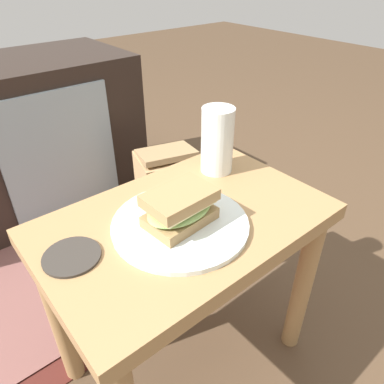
# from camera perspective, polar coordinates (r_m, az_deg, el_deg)

# --- Properties ---
(ground_plane) EXTENTS (8.00, 8.00, 0.00)m
(ground_plane) POSITION_cam_1_polar(r_m,az_deg,el_deg) (1.05, -0.80, -24.35)
(ground_plane) COLOR #4C3826
(side_table) EXTENTS (0.56, 0.36, 0.46)m
(side_table) POSITION_cam_1_polar(r_m,az_deg,el_deg) (0.76, -1.01, -9.35)
(side_table) COLOR #A37A4C
(side_table) RESTS_ON ground
(tv_cabinet) EXTENTS (0.96, 0.46, 0.58)m
(tv_cabinet) POSITION_cam_1_polar(r_m,az_deg,el_deg) (1.53, -27.23, 6.71)
(tv_cabinet) COLOR black
(tv_cabinet) RESTS_ON ground
(area_rug) EXTENTS (0.98, 0.82, 0.01)m
(area_rug) POSITION_cam_1_polar(r_m,az_deg,el_deg) (1.32, -26.85, -13.16)
(area_rug) COLOR #4C1E19
(area_rug) RESTS_ON ground
(plate) EXTENTS (0.26, 0.26, 0.01)m
(plate) POSITION_cam_1_polar(r_m,az_deg,el_deg) (0.68, -1.88, -5.08)
(plate) COLOR silver
(plate) RESTS_ON side_table
(sandwich_front) EXTENTS (0.14, 0.10, 0.07)m
(sandwich_front) POSITION_cam_1_polar(r_m,az_deg,el_deg) (0.65, -1.94, -2.49)
(sandwich_front) COLOR #9E7A4C
(sandwich_front) RESTS_ON plate
(beer_glass) EXTENTS (0.07, 0.07, 0.15)m
(beer_glass) POSITION_cam_1_polar(r_m,az_deg,el_deg) (0.82, 4.01, 8.00)
(beer_glass) COLOR silver
(beer_glass) RESTS_ON side_table
(coaster) EXTENTS (0.10, 0.10, 0.01)m
(coaster) POSITION_cam_1_polar(r_m,az_deg,el_deg) (0.65, -18.47, -9.63)
(coaster) COLOR #332D28
(coaster) RESTS_ON side_table
(paper_bag) EXTENTS (0.24, 0.22, 0.33)m
(paper_bag) POSITION_cam_1_polar(r_m,az_deg,el_deg) (1.32, -3.83, 0.16)
(paper_bag) COLOR tan
(paper_bag) RESTS_ON ground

